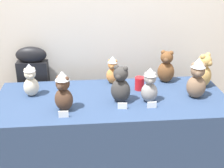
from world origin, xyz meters
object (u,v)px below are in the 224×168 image
object	(u,v)px
teddy_bear_mocha	(197,79)
teddy_bear_ginger	(113,70)
teddy_bear_charcoal	(121,85)
teddy_bear_chestnut	(166,67)
teddy_bear_cream	(31,80)
party_cup_red	(140,83)
teddy_bear_cocoa	(63,91)
teddy_bear_ash	(150,85)
display_table	(112,136)
instrument_case	(36,97)
teddy_bear_honey	(204,71)

from	to	relation	value
teddy_bear_mocha	teddy_bear_ginger	bearing A→B (deg)	169.01
teddy_bear_charcoal	teddy_bear_chestnut	world-z (taller)	teddy_bear_charcoal
teddy_bear_cream	party_cup_red	distance (m)	0.89
teddy_bear_cream	teddy_bear_charcoal	bearing A→B (deg)	-36.89
teddy_bear_cocoa	teddy_bear_ash	distance (m)	0.65
display_table	teddy_bear_cocoa	bearing A→B (deg)	-155.27
instrument_case	teddy_bear_mocha	distance (m)	1.52
teddy_bear_cream	teddy_bear_cocoa	xyz separation A→B (m)	(0.27, -0.27, 0.02)
teddy_bear_cream	teddy_bear_mocha	xyz separation A→B (m)	(1.31, -0.15, 0.03)
instrument_case	teddy_bear_cocoa	xyz separation A→B (m)	(0.32, -0.69, 0.36)
teddy_bear_cream	teddy_bear_ginger	size ratio (longest dim) A/B	1.09
teddy_bear_ash	teddy_bear_chestnut	size ratio (longest dim) A/B	0.96
teddy_bear_chestnut	party_cup_red	distance (m)	0.31
teddy_bear_cream	teddy_bear_honey	distance (m)	1.44
teddy_bear_honey	teddy_bear_chestnut	world-z (taller)	teddy_bear_honey
teddy_bear_cream	teddy_bear_mocha	world-z (taller)	teddy_bear_mocha
display_table	party_cup_red	xyz separation A→B (m)	(0.25, 0.14, 0.42)
instrument_case	teddy_bear_ash	size ratio (longest dim) A/B	3.61
teddy_bear_cream	teddy_bear_cocoa	size ratio (longest dim) A/B	0.89
teddy_bear_cocoa	teddy_bear_chestnut	xyz separation A→B (m)	(0.88, 0.46, -0.01)
teddy_bear_cream	teddy_bear_chestnut	xyz separation A→B (m)	(1.15, 0.19, 0.00)
teddy_bear_cream	teddy_bear_ash	xyz separation A→B (m)	(0.92, -0.20, 0.00)
teddy_bear_ash	party_cup_red	bearing A→B (deg)	104.72
party_cup_red	teddy_bear_charcoal	bearing A→B (deg)	-131.45
teddy_bear_charcoal	teddy_bear_chestnut	xyz separation A→B (m)	(0.45, 0.36, -0.00)
party_cup_red	teddy_bear_honey	bearing A→B (deg)	1.44
teddy_bear_cocoa	teddy_bear_ash	world-z (taller)	teddy_bear_cocoa
teddy_bear_ginger	teddy_bear_chestnut	bearing A→B (deg)	16.35
teddy_bear_cocoa	party_cup_red	xyz separation A→B (m)	(0.61, 0.31, -0.09)
display_table	teddy_bear_mocha	size ratio (longest dim) A/B	5.61
teddy_bear_chestnut	party_cup_red	bearing A→B (deg)	-128.62
teddy_bear_honey	teddy_bear_charcoal	bearing A→B (deg)	164.38
instrument_case	teddy_bear_mocha	xyz separation A→B (m)	(1.36, -0.57, 0.37)
teddy_bear_charcoal	teddy_bear_cream	bearing A→B (deg)	-166.55
party_cup_red	teddy_bear_mocha	bearing A→B (deg)	-24.36
instrument_case	party_cup_red	size ratio (longest dim) A/B	9.20
teddy_bear_chestnut	display_table	bearing A→B (deg)	-128.84
teddy_bear_mocha	teddy_bear_chestnut	world-z (taller)	teddy_bear_mocha
display_table	teddy_bear_charcoal	world-z (taller)	teddy_bear_charcoal
teddy_bear_cocoa	teddy_bear_chestnut	world-z (taller)	teddy_bear_cocoa
display_table	teddy_bear_mocha	world-z (taller)	teddy_bear_mocha
teddy_bear_ash	party_cup_red	xyz separation A→B (m)	(-0.03, 0.23, -0.08)
teddy_bear_honey	display_table	bearing A→B (deg)	158.23
teddy_bear_mocha	teddy_bear_cocoa	world-z (taller)	teddy_bear_mocha
display_table	party_cup_red	bearing A→B (deg)	29.43
teddy_bear_ginger	teddy_bear_ash	distance (m)	0.46
teddy_bear_honey	teddy_bear_ash	xyz separation A→B (m)	(-0.52, -0.24, -0.00)
teddy_bear_mocha	teddy_bear_ginger	distance (m)	0.72
instrument_case	teddy_bear_ash	distance (m)	1.20
instrument_case	teddy_bear_ginger	size ratio (longest dim) A/B	4.07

